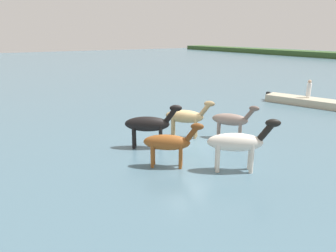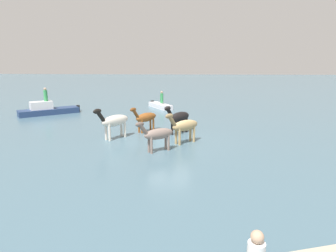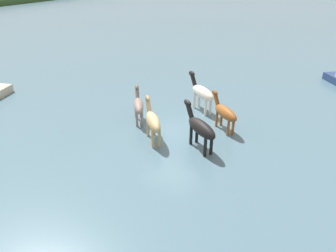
{
  "view_description": "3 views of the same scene",
  "coord_description": "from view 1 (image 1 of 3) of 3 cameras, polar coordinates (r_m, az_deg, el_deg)",
  "views": [
    {
      "loc": [
        11.14,
        -7.99,
        4.91
      ],
      "look_at": [
        -0.56,
        -0.65,
        0.83
      ],
      "focal_mm": 33.29,
      "sensor_mm": 36.0,
      "label": 1
    },
    {
      "loc": [
        -0.98,
        17.05,
        4.71
      ],
      "look_at": [
        0.11,
        -0.3,
        0.81
      ],
      "focal_mm": 31.21,
      "sensor_mm": 36.0,
      "label": 2
    },
    {
      "loc": [
        -11.82,
        -6.01,
        7.54
      ],
      "look_at": [
        -0.58,
        -0.06,
        0.8
      ],
      "focal_mm": 32.48,
      "sensor_mm": 36.0,
      "label": 3
    }
  ],
  "objects": [
    {
      "name": "ground_plane",
      "position": [
        14.56,
        3.34,
        -3.3
      ],
      "size": [
        174.32,
        174.32,
        0.0
      ],
      "primitive_type": "plane",
      "color": "#476675"
    },
    {
      "name": "horse_gray_outer",
      "position": [
        13.79,
        -3.46,
        0.33
      ],
      "size": [
        1.77,
        2.32,
        1.98
      ],
      "rotation": [
        0.0,
        0.0,
        0.97
      ],
      "color": "black",
      "rests_on": "ground_plane"
    },
    {
      "name": "horse_mid_herd",
      "position": [
        15.27,
        3.35,
        1.73
      ],
      "size": [
        2.03,
        1.93,
        1.89
      ],
      "rotation": [
        0.0,
        0.0,
        0.75
      ],
      "color": "tan",
      "rests_on": "ground_plane"
    },
    {
      "name": "horse_pinto_flank",
      "position": [
        11.65,
        12.63,
        -2.96
      ],
      "size": [
        1.86,
        2.35,
        2.03
      ],
      "rotation": [
        0.0,
        0.0,
        0.94
      ],
      "color": "silver",
      "rests_on": "ground_plane"
    },
    {
      "name": "horse_rear_stallion",
      "position": [
        15.32,
        11.55,
        1.12
      ],
      "size": [
        1.99,
        1.59,
        1.73
      ],
      "rotation": [
        0.0,
        0.0,
        0.63
      ],
      "color": "gray",
      "rests_on": "ground_plane"
    },
    {
      "name": "horse_chestnut_trailing",
      "position": [
        11.77,
        0.15,
        -3.06
      ],
      "size": [
        1.71,
        2.01,
        1.78
      ],
      "rotation": [
        0.0,
        0.0,
        0.9
      ],
      "color": "brown",
      "rests_on": "ground_plane"
    },
    {
      "name": "boat_dinghy_port",
      "position": [
        24.73,
        23.5,
        4.05
      ],
      "size": [
        5.48,
        2.91,
        0.76
      ],
      "rotation": [
        0.0,
        0.0,
        0.29
      ],
      "color": "#B7AD93",
      "rests_on": "ground_plane"
    },
    {
      "name": "person_helmsman_aft",
      "position": [
        24.66,
        24.39,
        6.23
      ],
      "size": [
        0.32,
        0.32,
        1.19
      ],
      "color": "silver",
      "rests_on": "boat_dinghy_port"
    }
  ]
}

